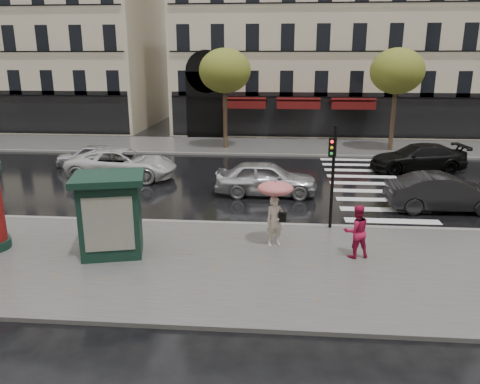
# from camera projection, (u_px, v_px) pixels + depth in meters

# --- Properties ---
(ground) EXTENTS (160.00, 160.00, 0.00)m
(ground) POSITION_uv_depth(u_px,v_px,m) (225.00, 259.00, 14.54)
(ground) COLOR black
(ground) RESTS_ON ground
(near_sidewalk) EXTENTS (90.00, 7.00, 0.12)m
(near_sidewalk) POSITION_uv_depth(u_px,v_px,m) (223.00, 264.00, 14.05)
(near_sidewalk) COLOR #474744
(near_sidewalk) RESTS_ON ground
(far_sidewalk) EXTENTS (90.00, 6.00, 0.12)m
(far_sidewalk) POSITION_uv_depth(u_px,v_px,m) (256.00, 146.00, 32.72)
(far_sidewalk) COLOR #474744
(far_sidewalk) RESTS_ON ground
(near_kerb) EXTENTS (90.00, 0.25, 0.14)m
(near_kerb) POSITION_uv_depth(u_px,v_px,m) (234.00, 224.00, 17.39)
(near_kerb) COLOR slate
(near_kerb) RESTS_ON ground
(far_kerb) EXTENTS (90.00, 0.25, 0.14)m
(far_kerb) POSITION_uv_depth(u_px,v_px,m) (253.00, 154.00, 29.84)
(far_kerb) COLOR slate
(far_kerb) RESTS_ON ground
(zebra_crossing) EXTENTS (3.60, 11.75, 0.01)m
(zebra_crossing) POSITION_uv_depth(u_px,v_px,m) (366.00, 183.00, 23.26)
(zebra_crossing) COLOR silver
(zebra_crossing) RESTS_ON ground
(tree_far_left) EXTENTS (3.40, 3.40, 6.64)m
(tree_far_left) POSITION_uv_depth(u_px,v_px,m) (225.00, 71.00, 30.50)
(tree_far_left) COLOR #38281C
(tree_far_left) RESTS_ON ground
(tree_far_right) EXTENTS (3.40, 3.40, 6.64)m
(tree_far_right) POSITION_uv_depth(u_px,v_px,m) (397.00, 72.00, 29.64)
(tree_far_right) COLOR #38281C
(tree_far_right) RESTS_ON ground
(woman_umbrella) EXTENTS (1.15, 1.15, 2.20)m
(woman_umbrella) POSITION_uv_depth(u_px,v_px,m) (275.00, 203.00, 14.93)
(woman_umbrella) COLOR beige
(woman_umbrella) RESTS_ON near_sidewalk
(woman_red) EXTENTS (0.95, 0.82, 1.67)m
(woman_red) POSITION_uv_depth(u_px,v_px,m) (356.00, 231.00, 14.20)
(woman_red) COLOR #B31641
(woman_red) RESTS_ON near_sidewalk
(man_burgundy) EXTENTS (0.94, 0.83, 1.61)m
(man_burgundy) POSITION_uv_depth(u_px,v_px,m) (108.00, 208.00, 16.43)
(man_burgundy) COLOR #501010
(man_burgundy) RESTS_ON near_sidewalk
(traffic_light) EXTENTS (0.28, 0.37, 3.71)m
(traffic_light) POSITION_uv_depth(u_px,v_px,m) (333.00, 167.00, 16.23)
(traffic_light) COLOR black
(traffic_light) RESTS_ON near_sidewalk
(newsstand) EXTENTS (2.46, 2.22, 2.53)m
(newsstand) POSITION_uv_depth(u_px,v_px,m) (111.00, 214.00, 14.34)
(newsstand) COLOR black
(newsstand) RESTS_ON near_sidewalk
(car_silver) EXTENTS (4.59, 1.85, 1.56)m
(car_silver) POSITION_uv_depth(u_px,v_px,m) (266.00, 178.00, 21.13)
(car_silver) COLOR silver
(car_silver) RESTS_ON ground
(car_darkgrey) EXTENTS (4.61, 1.68, 1.51)m
(car_darkgrey) POSITION_uv_depth(u_px,v_px,m) (444.00, 193.00, 18.96)
(car_darkgrey) COLOR black
(car_darkgrey) RESTS_ON ground
(car_white) EXTENTS (5.60, 2.70, 1.54)m
(car_white) POSITION_uv_depth(u_px,v_px,m) (123.00, 164.00, 24.04)
(car_white) COLOR silver
(car_white) RESTS_ON ground
(car_black) EXTENTS (5.36, 2.74, 1.49)m
(car_black) POSITION_uv_depth(u_px,v_px,m) (418.00, 158.00, 25.64)
(car_black) COLOR black
(car_black) RESTS_ON ground
(car_far_silver) EXTENTS (3.93, 1.86, 1.30)m
(car_far_silver) POSITION_uv_depth(u_px,v_px,m) (91.00, 156.00, 26.66)
(car_far_silver) COLOR silver
(car_far_silver) RESTS_ON ground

